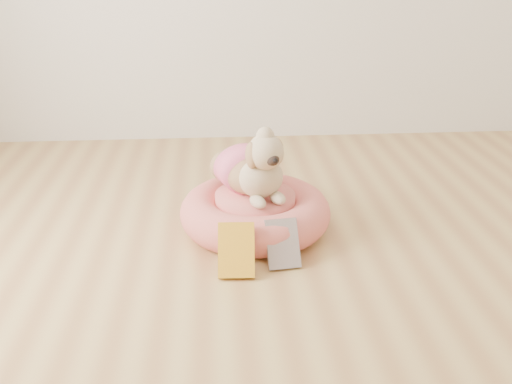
{
  "coord_description": "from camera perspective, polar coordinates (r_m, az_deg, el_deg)",
  "views": [
    {
      "loc": [
        -0.22,
        -1.32,
        1.14
      ],
      "look_at": [
        -0.06,
        0.86,
        0.2
      ],
      "focal_mm": 40.0,
      "sensor_mm": 36.0,
      "label": 1
    }
  ],
  "objects": [
    {
      "name": "pet_bed",
      "position": [
        2.48,
        -0.09,
        -2.03
      ],
      "size": [
        0.65,
        0.65,
        0.17
      ],
      "color": "#D66854",
      "rests_on": "floor"
    },
    {
      "name": "book_white",
      "position": [
        2.21,
        2.68,
        -5.19
      ],
      "size": [
        0.14,
        0.13,
        0.17
      ],
      "primitive_type": "cube",
      "rotation": [
        -0.56,
        0.0,
        0.12
      ],
      "color": "white",
      "rests_on": "floor"
    },
    {
      "name": "floor",
      "position": [
        1.76,
        4.12,
        -17.16
      ],
      "size": [
        4.5,
        4.5,
        0.0
      ],
      "primitive_type": "plane",
      "color": "#AB7947",
      "rests_on": "ground"
    },
    {
      "name": "book_yellow",
      "position": [
        2.15,
        -1.98,
        -5.83
      ],
      "size": [
        0.14,
        0.14,
        0.19
      ],
      "primitive_type": "cube",
      "rotation": [
        -0.58,
        0.0,
        -0.05
      ],
      "color": "yellow",
      "rests_on": "floor"
    },
    {
      "name": "dog",
      "position": [
        2.4,
        -0.45,
        3.61
      ],
      "size": [
        0.46,
        0.54,
        0.33
      ],
      "primitive_type": null,
      "rotation": [
        0.0,
        0.0,
        0.38
      ],
      "color": "brown",
      "rests_on": "pet_bed"
    }
  ]
}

